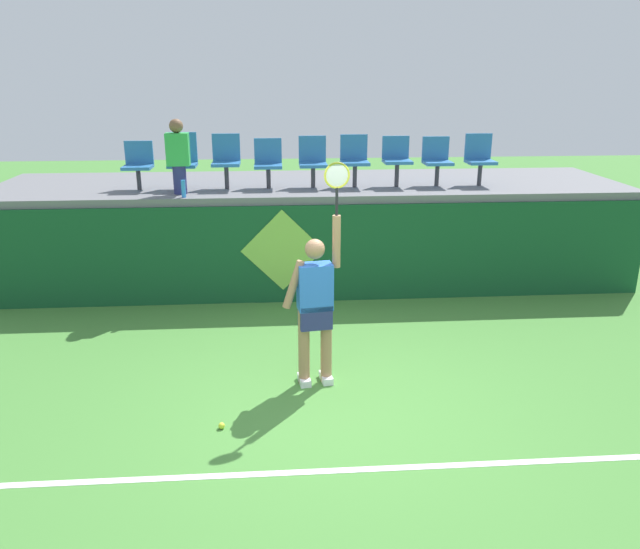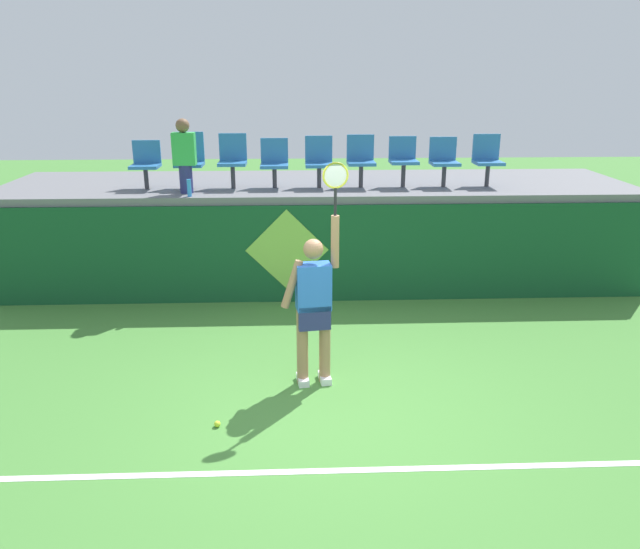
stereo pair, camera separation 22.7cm
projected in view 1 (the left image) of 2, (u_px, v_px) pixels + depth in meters
The scene contains 18 objects.
ground_plane at pixel (337, 412), 6.54m from camera, with size 40.00×40.00×0.00m, color #478438.
court_back_wall at pixel (315, 253), 9.55m from camera, with size 10.46×0.20×1.53m, color #144C28.
spectator_platform at pixel (310, 186), 10.48m from camera, with size 10.46×2.62×0.12m, color slate.
court_baseline_stripe at pixel (348, 470), 5.58m from camera, with size 9.41×0.08×0.01m, color white.
tennis_player at pixel (316, 303), 6.87m from camera, with size 0.75×0.31×2.54m.
tennis_ball at pixel (222, 426), 6.23m from camera, with size 0.07×0.07×0.07m, color #D1E533.
water_bottle at pixel (183, 189), 9.16m from camera, with size 0.06×0.06×0.26m, color #338CE5.
stadium_chair_0 at pixel (138, 163), 9.71m from camera, with size 0.44×0.42×0.75m.
stadium_chair_1 at pixel (183, 159), 9.75m from camera, with size 0.44×0.42×0.87m.
stadium_chair_2 at pixel (226, 158), 9.80m from camera, with size 0.44×0.42×0.85m.
stadium_chair_3 at pixel (268, 161), 9.86m from camera, with size 0.44×0.42×0.77m.
stadium_chair_4 at pixel (313, 160), 9.90m from camera, with size 0.44×0.42×0.81m.
stadium_chair_5 at pixel (354, 158), 9.94m from camera, with size 0.44×0.42×0.82m.
stadium_chair_6 at pixel (397, 158), 9.99m from camera, with size 0.44×0.42×0.79m.
stadium_chair_7 at pixel (437, 158), 10.04m from camera, with size 0.44×0.42×0.78m.
stadium_chair_8 at pixel (480, 157), 10.09m from camera, with size 0.44×0.42×0.82m.
spectator_0 at pixel (178, 155), 9.29m from camera, with size 0.34×0.21×1.12m.
wall_signage_mount at pixel (284, 302), 9.65m from camera, with size 1.27×0.01×1.48m.
Camera 1 is at (-0.60, -5.72, 3.44)m, focal length 34.63 mm.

